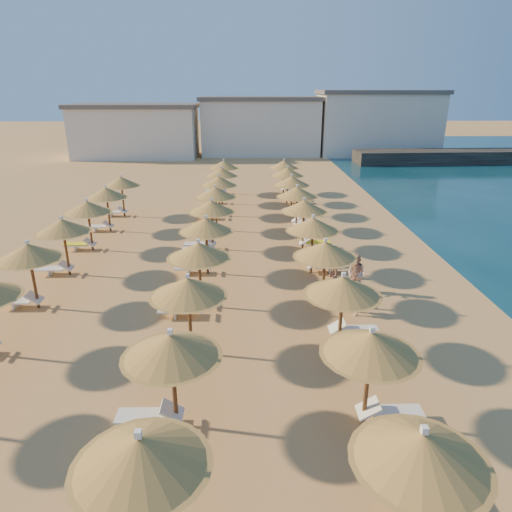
{
  "coord_description": "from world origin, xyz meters",
  "views": [
    {
      "loc": [
        -0.24,
        -15.25,
        8.45
      ],
      "look_at": [
        0.15,
        4.0,
        1.3
      ],
      "focal_mm": 32.0,
      "sensor_mm": 36.0,
      "label": 1
    }
  ],
  "objects_px": {
    "beachgoer_b": "(356,274)",
    "beachgoer_a": "(357,294)",
    "beachgoer_c": "(334,261)",
    "jetty": "(481,156)",
    "parasol_row_east": "(319,237)",
    "parasol_row_west": "(203,238)"
  },
  "relations": [
    {
      "from": "beachgoer_b",
      "to": "beachgoer_a",
      "type": "bearing_deg",
      "value": -60.22
    },
    {
      "from": "beachgoer_a",
      "to": "beachgoer_c",
      "type": "height_order",
      "value": "beachgoer_a"
    },
    {
      "from": "jetty",
      "to": "beachgoer_c",
      "type": "distance_m",
      "value": 41.59
    },
    {
      "from": "jetty",
      "to": "beachgoer_b",
      "type": "xyz_separation_m",
      "value": [
        -23.07,
        -35.99,
        0.13
      ]
    },
    {
      "from": "beachgoer_c",
      "to": "jetty",
      "type": "bearing_deg",
      "value": 115.36
    },
    {
      "from": "parasol_row_east",
      "to": "parasol_row_west",
      "type": "xyz_separation_m",
      "value": [
        -4.98,
        0.0,
        0.0
      ]
    },
    {
      "from": "beachgoer_c",
      "to": "beachgoer_a",
      "type": "bearing_deg",
      "value": -27.11
    },
    {
      "from": "parasol_row_east",
      "to": "beachgoer_a",
      "type": "relative_size",
      "value": 23.41
    },
    {
      "from": "beachgoer_c",
      "to": "beachgoer_b",
      "type": "distance_m",
      "value": 1.92
    },
    {
      "from": "parasol_row_west",
      "to": "beachgoer_b",
      "type": "xyz_separation_m",
      "value": [
        6.6,
        -0.57,
        -1.51
      ]
    },
    {
      "from": "parasol_row_west",
      "to": "beachgoer_c",
      "type": "height_order",
      "value": "parasol_row_west"
    },
    {
      "from": "parasol_row_east",
      "to": "beachgoer_b",
      "type": "relative_size",
      "value": 23.53
    },
    {
      "from": "beachgoer_a",
      "to": "beachgoer_b",
      "type": "height_order",
      "value": "beachgoer_a"
    },
    {
      "from": "jetty",
      "to": "beachgoer_c",
      "type": "height_order",
      "value": "beachgoer_c"
    },
    {
      "from": "parasol_row_east",
      "to": "jetty",
      "type": "bearing_deg",
      "value": 55.12
    },
    {
      "from": "jetty",
      "to": "parasol_row_west",
      "type": "bearing_deg",
      "value": -132.35
    },
    {
      "from": "jetty",
      "to": "parasol_row_west",
      "type": "height_order",
      "value": "parasol_row_west"
    },
    {
      "from": "parasol_row_east",
      "to": "beachgoer_c",
      "type": "relative_size",
      "value": 26.43
    },
    {
      "from": "jetty",
      "to": "parasol_row_east",
      "type": "xyz_separation_m",
      "value": [
        -24.69,
        -35.42,
        1.64
      ]
    },
    {
      "from": "parasol_row_east",
      "to": "beachgoer_c",
      "type": "bearing_deg",
      "value": 51.14
    },
    {
      "from": "parasol_row_east",
      "to": "beachgoer_c",
      "type": "xyz_separation_m",
      "value": [
        1.0,
        1.24,
        -1.61
      ]
    },
    {
      "from": "parasol_row_east",
      "to": "beachgoer_b",
      "type": "bearing_deg",
      "value": -19.42
    }
  ]
}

